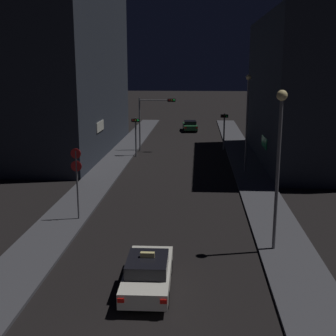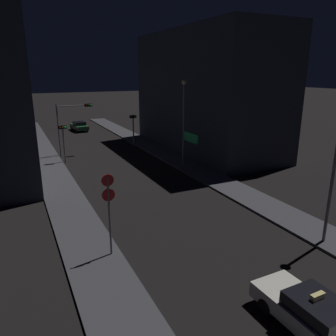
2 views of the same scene
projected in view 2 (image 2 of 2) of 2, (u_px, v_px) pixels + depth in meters
name	position (u px, v px, depth m)	size (l,w,h in m)	color
sidewalk_left	(51.00, 170.00, 30.08)	(2.74, 63.43, 0.14)	#424247
sidewalk_right	(169.00, 156.00, 35.08)	(2.74, 63.43, 0.14)	#424247
building_facade_right	(205.00, 92.00, 37.14)	(8.23, 20.99, 13.14)	#282D38
taxi	(313.00, 315.00, 11.25)	(1.88, 4.48, 1.62)	silver
far_car	(79.00, 126.00, 50.30)	(2.18, 4.59, 1.42)	#1E512D
traffic_light_overhead	(71.00, 118.00, 34.81)	(3.80, 0.41, 5.56)	slate
traffic_light_left_kerb	(63.00, 136.00, 31.96)	(0.80, 0.42, 3.84)	slate
traffic_light_right_kerb	(133.00, 124.00, 39.34)	(0.80, 0.41, 3.85)	slate
sign_pole_left	(109.00, 207.00, 15.43)	(0.62, 0.10, 4.11)	slate
street_lamp_far_block	(184.00, 113.00, 30.16)	(0.44, 0.44, 7.93)	slate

